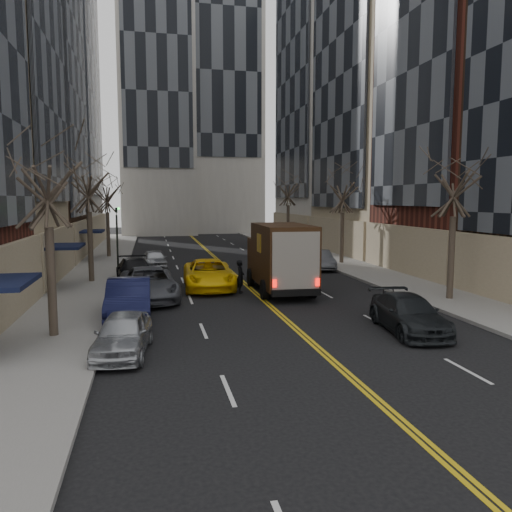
% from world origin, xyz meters
% --- Properties ---
extents(ground, '(160.00, 160.00, 0.00)m').
position_xyz_m(ground, '(0.00, 0.00, 0.00)').
color(ground, black).
rests_on(ground, ground).
extents(sidewalk_left, '(4.00, 66.00, 0.15)m').
position_xyz_m(sidewalk_left, '(-9.00, 27.00, 0.07)').
color(sidewalk_left, slate).
rests_on(sidewalk_left, ground).
extents(sidewalk_right, '(4.00, 66.00, 0.15)m').
position_xyz_m(sidewalk_right, '(9.00, 27.00, 0.07)').
color(sidewalk_right, slate).
rests_on(sidewalk_right, ground).
extents(streetwall_right, '(12.26, 49.00, 34.00)m').
position_xyz_m(streetwall_right, '(16.38, 32.20, 15.09)').
color(streetwall_right, '#4C301E').
rests_on(streetwall_right, ground).
extents(tower_far_a, '(10.00, 10.00, 60.00)m').
position_xyz_m(tower_far_a, '(-4.00, 62.00, 30.00)').
color(tower_far_a, '#B7B2A8').
rests_on(tower_far_a, ground).
extents(tree_lf_near, '(3.20, 3.20, 8.41)m').
position_xyz_m(tree_lf_near, '(-8.80, 8.00, 6.24)').
color(tree_lf_near, '#382D23').
rests_on(tree_lf_near, sidewalk_left).
extents(tree_lf_mid, '(3.20, 3.20, 8.91)m').
position_xyz_m(tree_lf_mid, '(-8.80, 20.00, 6.60)').
color(tree_lf_mid, '#382D23').
rests_on(tree_lf_mid, sidewalk_left).
extents(tree_lf_far, '(3.20, 3.20, 8.12)m').
position_xyz_m(tree_lf_far, '(-8.80, 33.00, 6.02)').
color(tree_lf_far, '#382D23').
rests_on(tree_lf_far, sidewalk_left).
extents(tree_rt_near, '(3.20, 3.20, 8.71)m').
position_xyz_m(tree_rt_near, '(8.80, 11.00, 6.45)').
color(tree_rt_near, '#382D23').
rests_on(tree_rt_near, sidewalk_right).
extents(tree_rt_mid, '(3.20, 3.20, 8.32)m').
position_xyz_m(tree_rt_mid, '(8.80, 25.00, 6.17)').
color(tree_rt_mid, '#382D23').
rests_on(tree_rt_mid, sidewalk_right).
extents(tree_rt_far, '(3.20, 3.20, 9.11)m').
position_xyz_m(tree_rt_far, '(8.80, 40.00, 6.74)').
color(tree_rt_far, '#382D23').
rests_on(tree_rt_far, sidewalk_right).
extents(traffic_signal, '(0.29, 0.26, 4.70)m').
position_xyz_m(traffic_signal, '(-7.39, 22.00, 2.82)').
color(traffic_signal, black).
rests_on(traffic_signal, sidewalk_left).
extents(ups_truck, '(2.87, 6.71, 3.63)m').
position_xyz_m(ups_truck, '(1.35, 14.98, 1.83)').
color(ups_truck, black).
rests_on(ups_truck, ground).
extents(observer_sedan, '(2.38, 4.83, 1.35)m').
position_xyz_m(observer_sedan, '(4.01, 6.31, 0.68)').
color(observer_sedan, black).
rests_on(observer_sedan, ground).
extents(taxi, '(2.89, 5.86, 1.60)m').
position_xyz_m(taxi, '(-2.25, 16.86, 0.80)').
color(taxi, yellow).
rests_on(taxi, ground).
extents(pedestrian, '(0.58, 0.73, 1.75)m').
position_xyz_m(pedestrian, '(-0.76, 15.23, 0.87)').
color(pedestrian, black).
rests_on(pedestrian, ground).
extents(parked_lf_a, '(2.04, 4.11, 1.35)m').
position_xyz_m(parked_lf_a, '(-6.30, 5.65, 0.67)').
color(parked_lf_a, '#AAADB2').
rests_on(parked_lf_a, ground).
extents(parked_lf_b, '(1.75, 5.00, 1.65)m').
position_xyz_m(parked_lf_b, '(-6.30, 10.54, 0.82)').
color(parked_lf_b, '#101335').
rests_on(parked_lf_b, ground).
extents(parked_lf_c, '(3.04, 5.89, 1.59)m').
position_xyz_m(parked_lf_c, '(-5.49, 14.37, 0.79)').
color(parked_lf_c, '#4D4F55').
rests_on(parked_lf_c, ground).
extents(parked_lf_d, '(2.50, 5.20, 1.46)m').
position_xyz_m(parked_lf_d, '(-6.30, 19.46, 0.73)').
color(parked_lf_d, black).
rests_on(parked_lf_d, ground).
extents(parked_lf_e, '(1.90, 4.11, 1.36)m').
position_xyz_m(parked_lf_e, '(-5.10, 25.50, 0.68)').
color(parked_lf_e, '#A5A8AD').
rests_on(parked_lf_e, ground).
extents(parked_rt_a, '(1.82, 4.23, 1.35)m').
position_xyz_m(parked_rt_a, '(6.30, 22.80, 0.68)').
color(parked_rt_a, '#47494E').
rests_on(parked_rt_a, ground).
extents(parked_rt_b, '(2.57, 5.05, 1.37)m').
position_xyz_m(parked_rt_b, '(6.30, 31.49, 0.68)').
color(parked_rt_b, '#9B9EA2').
rests_on(parked_rt_b, ground).
extents(parked_rt_c, '(2.17, 4.52, 1.27)m').
position_xyz_m(parked_rt_c, '(5.10, 32.76, 0.64)').
color(parked_rt_c, black).
rests_on(parked_rt_c, ground).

